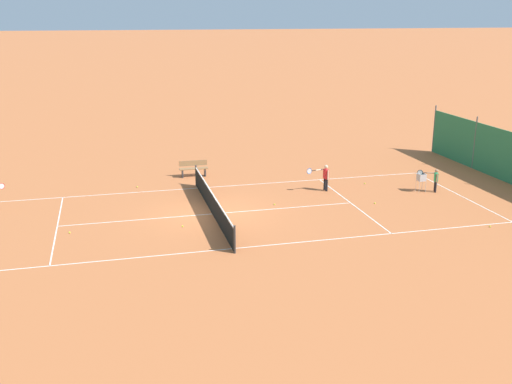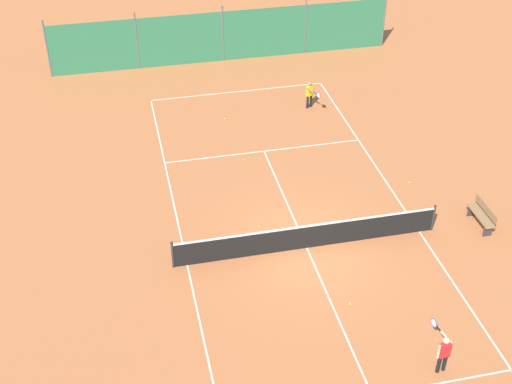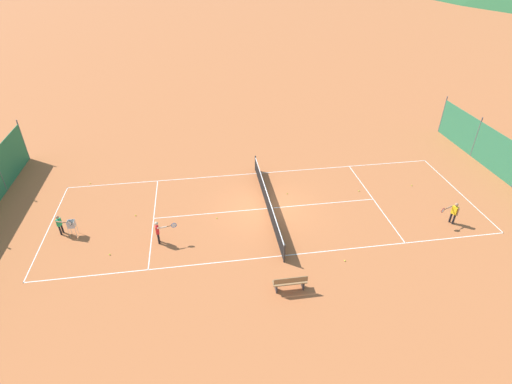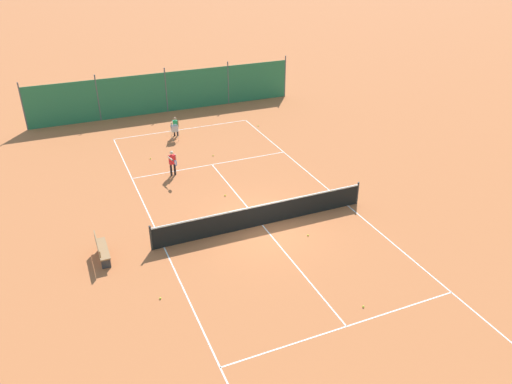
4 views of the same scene
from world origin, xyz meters
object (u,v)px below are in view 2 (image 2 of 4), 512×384
Objects in this scene: player_far_baseline at (443,351)px; tennis_ball_mid_court at (409,182)px; player_far_service at (310,93)px; tennis_ball_by_net_right at (244,160)px; tennis_ball_far_corner at (225,119)px; courtside_bench at (482,215)px; tennis_ball_by_net_left at (350,304)px; tennis_net at (307,236)px; tennis_ball_alley_right at (259,226)px.

player_far_baseline is 19.54× the size of tennis_ball_mid_court.
tennis_ball_by_net_right is (-3.84, -3.74, -0.72)m from player_far_service.
courtside_bench is (7.42, -9.51, 0.42)m from tennis_ball_far_corner.
tennis_ball_by_net_left is at bearing -126.95° from tennis_ball_mid_court.
tennis_ball_mid_court is at bearing 53.05° from tennis_ball_by_net_left.
player_far_baseline is at bearing -61.95° from tennis_ball_by_net_left.
tennis_net is 10.04m from player_far_service.
courtside_bench reaches higher than tennis_ball_by_net_left.
tennis_ball_by_net_right is at bearing 99.28° from tennis_net.
tennis_ball_alley_right is 7.86m from courtside_bench.
tennis_ball_mid_court is (4.94, 2.90, -0.47)m from tennis_net.
player_far_baseline is 19.54× the size of tennis_ball_far_corner.
player_far_baseline is at bearing -78.14° from tennis_ball_far_corner.
tennis_ball_far_corner and tennis_ball_alley_right have the same top height.
tennis_ball_alley_right is 0.04× the size of courtside_bench.
tennis_ball_mid_court is 1.00× the size of tennis_ball_alley_right.
tennis_ball_by_net_right is 3.51m from tennis_ball_far_corner.
tennis_net is 139.09× the size of tennis_ball_alley_right.
player_far_baseline reaches higher than tennis_net.
player_far_service is at bearing 107.08° from tennis_ball_mid_court.
tennis_ball_mid_court is 6.44m from tennis_ball_alley_right.
player_far_service is at bearing 79.47° from tennis_ball_by_net_left.
tennis_ball_by_net_right is 1.00× the size of tennis_ball_by_net_left.
courtside_bench is at bearing -70.42° from player_far_service.
courtside_bench is at bearing -11.78° from tennis_ball_alley_right.
tennis_ball_mid_court is at bearing 30.44° from tennis_net.
tennis_ball_by_net_left is at bearing -154.19° from courtside_bench.
tennis_ball_alley_right is at bearing -91.89° from tennis_ball_far_corner.
tennis_ball_far_corner is 12.42m from tennis_ball_by_net_left.
tennis_ball_far_corner is 0.04× the size of courtside_bench.
tennis_net reaches higher than tennis_ball_far_corner.
player_far_baseline is at bearing -107.55° from tennis_ball_mid_court.
player_far_service is (2.88, 9.61, 0.25)m from tennis_net.
tennis_ball_by_net_left is (-4.39, -5.84, 0.00)m from tennis_ball_mid_court.
tennis_ball_alley_right is at bearing 113.12° from tennis_ball_by_net_left.
player_far_service is 7.05m from tennis_ball_mid_court.
courtside_bench is (3.47, -9.75, -0.30)m from player_far_service.
player_far_service is at bearing 73.32° from tennis_net.
tennis_net is 3.03m from tennis_ball_by_net_left.
player_far_baseline is 9.30m from tennis_ball_mid_court.
tennis_ball_mid_court is 1.00× the size of tennis_ball_far_corner.
tennis_net is 7.12× the size of player_far_baseline.
player_far_baseline is 15.67m from tennis_ball_far_corner.
tennis_ball_alley_right is at bearing -94.86° from tennis_ball_by_net_right.
tennis_ball_by_net_right is 9.47m from courtside_bench.
tennis_net is at bearing -149.56° from tennis_ball_mid_court.
tennis_ball_far_corner is at bearing 132.87° from tennis_ball_mid_court.
tennis_ball_mid_court is 3.37m from courtside_bench.
tennis_ball_by_net_right is at bearing -88.15° from tennis_ball_far_corner.
player_far_baseline is at bearing -64.83° from tennis_ball_alley_right.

